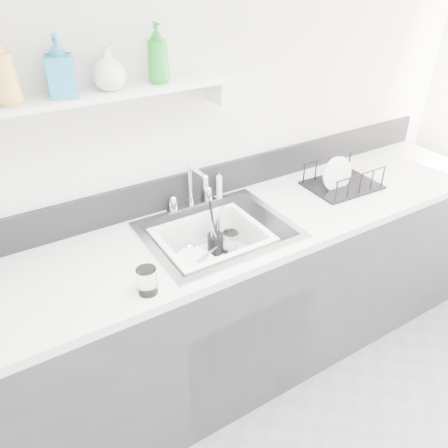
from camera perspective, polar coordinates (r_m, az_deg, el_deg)
room_shell at (r=1.06m, az=22.67°, el=14.07°), size 3.50×3.00×2.60m
counter_run at (r=2.22m, az=-0.69°, el=-10.88°), size 3.20×0.62×0.92m
backsplash at (r=2.12m, az=-4.95°, el=4.70°), size 3.20×0.02×0.16m
sink at (r=1.99m, az=-0.76°, el=-3.02°), size 0.64×0.52×0.20m
faucet at (r=2.09m, az=-4.26°, el=3.66°), size 0.26×0.18×0.23m
side_sprayer at (r=2.16m, az=-0.63°, el=5.06°), size 0.03×0.03×0.14m
wall_shelf at (r=1.76m, az=-15.25°, el=15.85°), size 1.00×0.16×0.12m
wash_tub at (r=1.95m, az=-1.54°, el=-3.43°), size 0.53×0.46×0.18m
plate_stack at (r=1.92m, az=-3.41°, el=-5.85°), size 0.23×0.22×0.09m
utensil_cup at (r=2.03m, az=-1.13°, el=-2.33°), size 0.08×0.08×0.26m
ladle at (r=1.98m, az=-3.00°, el=-4.09°), size 0.22×0.26×0.07m
tumbler_in_tub at (r=2.04m, az=0.85°, el=-2.39°), size 0.10×0.10×0.11m
tumbler_counter at (r=1.59m, az=-10.01°, el=-7.33°), size 0.09×0.09×0.10m
dish_rack at (r=2.36m, az=15.32°, el=6.17°), size 0.38×0.29×0.13m
bowl_small at (r=2.02m, az=2.15°, el=-3.97°), size 0.13×0.13×0.03m
soap_bottle_a at (r=1.66m, az=-26.91°, el=17.55°), size 0.10×0.10×0.23m
soap_bottle_b at (r=1.69m, az=-20.66°, el=18.73°), size 0.11×0.11×0.21m
soap_bottle_c at (r=1.74m, az=-14.86°, el=19.08°), size 0.14×0.14×0.16m
soap_bottle_d at (r=1.80m, az=-8.67°, el=21.17°), size 0.09×0.09×0.22m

